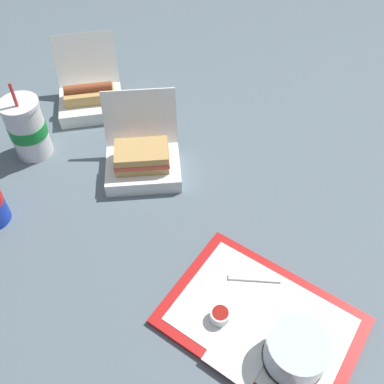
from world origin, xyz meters
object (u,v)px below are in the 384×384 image
food_tray (261,321)px  cake_container (296,352)px  plastic_fork (255,278)px  clamshell_sandwich_front (143,159)px  clamshell_hotdog_back (90,96)px  ketchup_cup (220,315)px  soda_cup_corner (27,128)px

food_tray → cake_container: (0.08, -0.04, 0.04)m
food_tray → plastic_fork: plastic_fork is taller
cake_container → clamshell_sandwich_front: (-0.53, 0.25, -0.00)m
food_tray → clamshell_hotdog_back: bearing=155.1°
ketchup_cup → plastic_fork: ketchup_cup is taller
clamshell_hotdog_back → clamshell_sandwich_front: bearing=-24.3°
clamshell_hotdog_back → soda_cup_corner: soda_cup_corner is taller
soda_cup_corner → clamshell_sandwich_front: bearing=18.5°
cake_container → soda_cup_corner: bearing=169.8°
ketchup_cup → food_tray: bearing=30.4°
plastic_fork → clamshell_sandwich_front: clamshell_sandwich_front is taller
ketchup_cup → clamshell_sandwich_front: 0.45m
plastic_fork → soda_cup_corner: 0.69m
food_tray → soda_cup_corner: (-0.74, 0.11, 0.08)m
ketchup_cup → plastic_fork: 0.12m
clamshell_sandwich_front → food_tray: bearing=-25.2°
food_tray → clamshell_hotdog_back: 0.81m
cake_container → plastic_fork: cake_container is taller
food_tray → clamshell_hotdog_back: (-0.74, 0.34, 0.03)m
ketchup_cup → soda_cup_corner: 0.69m
ketchup_cup → clamshell_hotdog_back: bearing=150.1°
food_tray → ketchup_cup: size_ratio=9.48×
clamshell_sandwich_front → soda_cup_corner: bearing=-161.5°
food_tray → soda_cup_corner: 0.75m
food_tray → cake_container: 0.10m
cake_container → plastic_fork: (-0.13, 0.11, -0.03)m
plastic_fork → food_tray: bearing=-82.8°
plastic_fork → clamshell_sandwich_front: size_ratio=0.40×
food_tray → plastic_fork: (-0.05, 0.07, 0.01)m
plastic_fork → cake_container: bearing=-67.8°
plastic_fork → soda_cup_corner: size_ratio=0.49×
ketchup_cup → clamshell_sandwich_front: size_ratio=0.15×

